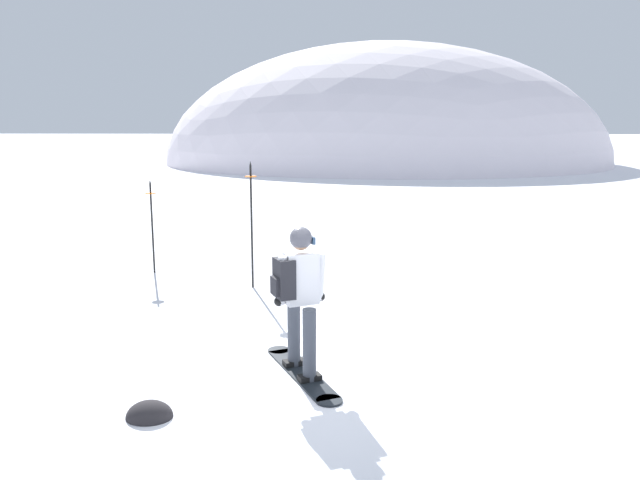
{
  "coord_description": "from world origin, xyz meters",
  "views": [
    {
      "loc": [
        0.42,
        -6.36,
        2.84
      ],
      "look_at": [
        -0.04,
        3.34,
        1.0
      ],
      "focal_mm": 34.89,
      "sensor_mm": 36.0,
      "label": 1
    }
  ],
  "objects_px": {
    "piste_marker_near": "(152,220)",
    "piste_marker_far": "(251,217)",
    "snowboarder_main": "(299,297)",
    "rock_dark": "(150,417)"
  },
  "relations": [
    {
      "from": "snowboarder_main",
      "to": "piste_marker_far",
      "type": "xyz_separation_m",
      "value": [
        -1.12,
        3.79,
        0.33
      ]
    },
    {
      "from": "snowboarder_main",
      "to": "piste_marker_near",
      "type": "height_order",
      "value": "piste_marker_near"
    },
    {
      "from": "snowboarder_main",
      "to": "rock_dark",
      "type": "height_order",
      "value": "snowboarder_main"
    },
    {
      "from": "piste_marker_near",
      "to": "piste_marker_far",
      "type": "distance_m",
      "value": 2.28
    },
    {
      "from": "piste_marker_near",
      "to": "rock_dark",
      "type": "distance_m",
      "value": 6.21
    },
    {
      "from": "piste_marker_near",
      "to": "rock_dark",
      "type": "bearing_deg",
      "value": -73.03
    },
    {
      "from": "piste_marker_near",
      "to": "piste_marker_far",
      "type": "bearing_deg",
      "value": -25.16
    },
    {
      "from": "snowboarder_main",
      "to": "piste_marker_near",
      "type": "relative_size",
      "value": 0.95
    },
    {
      "from": "snowboarder_main",
      "to": "piste_marker_far",
      "type": "relative_size",
      "value": 0.78
    },
    {
      "from": "piste_marker_far",
      "to": "rock_dark",
      "type": "xyz_separation_m",
      "value": [
        -0.26,
        -4.9,
        -1.25
      ]
    }
  ]
}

